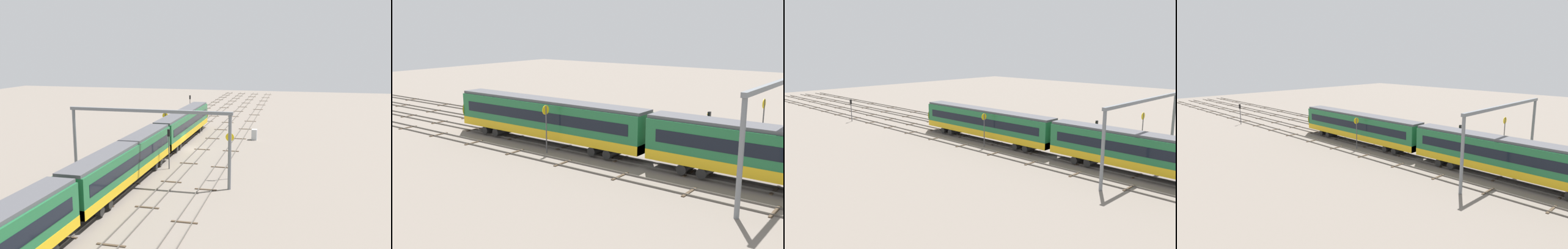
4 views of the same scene
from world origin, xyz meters
TOP-DOWN VIEW (x-y plane):
  - ground_plane at (0.00, 0.00)m, footprint 186.42×186.42m
  - track_near_foreground at (-0.00, -6.56)m, footprint 170.42×2.40m
  - track_second_near at (0.00, -2.19)m, footprint 170.42×2.40m
  - track_with_train at (-0.00, 2.19)m, footprint 170.42×2.40m
  - track_second_far at (0.00, 6.56)m, footprint 170.42×2.40m
  - overhead_gantry at (-17.17, 0.07)m, footprint 0.40×18.72m
  - speed_sign_near_foreground at (3.65, 4.72)m, footprint 0.14×0.94m
  - speed_sign_mid_trackside at (-13.45, -8.41)m, footprint 0.14×0.98m
  - signal_light_trackside_approach at (-11.08, -0.38)m, footprint 0.31×0.32m
  - relay_cabinet at (8.89, -9.13)m, footprint 1.07×0.85m

SIDE VIEW (x-z plane):
  - ground_plane at x=0.00m, z-range 0.00..0.00m
  - track_second_far at x=0.00m, z-range -0.01..0.15m
  - track_with_train at x=0.00m, z-range -0.01..0.15m
  - track_second_near at x=0.00m, z-range -0.01..0.15m
  - track_near_foreground at x=0.00m, z-range -0.01..0.15m
  - relay_cabinet at x=8.89m, z-range 0.00..1.77m
  - speed_sign_near_foreground at x=3.65m, z-range 0.75..5.60m
  - signal_light_trackside_approach at x=-11.08m, z-range 0.75..5.85m
  - speed_sign_mid_trackside at x=-13.45m, z-range 0.85..6.31m
  - overhead_gantry at x=-17.17m, z-range 2.17..10.62m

